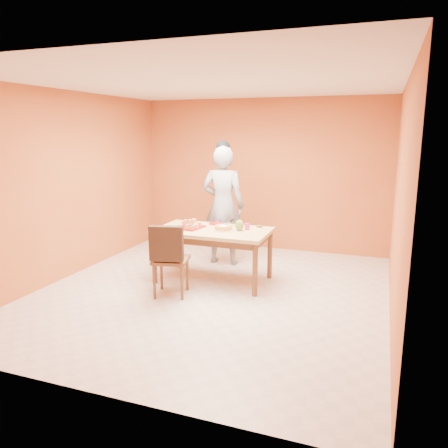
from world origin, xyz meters
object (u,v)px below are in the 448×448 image
(dining_table, at_px, (213,236))
(dining_chair, at_px, (170,258))
(sponge_cake, at_px, (223,228))
(egg_ornament, at_px, (240,225))
(magenta_glass, at_px, (247,226))
(checker_tin, at_px, (259,226))
(red_dinner_plate, at_px, (216,224))
(pastry_platter, at_px, (189,227))
(person, at_px, (223,206))

(dining_table, height_order, dining_chair, dining_chair)
(dining_table, distance_m, sponge_cake, 0.22)
(dining_chair, height_order, egg_ornament, dining_chair)
(dining_table, distance_m, dining_chair, 0.81)
(magenta_glass, bearing_deg, sponge_cake, -149.55)
(egg_ornament, xyz_separation_m, checker_tin, (0.20, 0.30, -0.06))
(red_dinner_plate, bearing_deg, magenta_glass, -20.80)
(dining_chair, xyz_separation_m, pastry_platter, (-0.05, 0.70, 0.27))
(red_dinner_plate, relative_size, sponge_cake, 0.95)
(person, relative_size, sponge_cake, 7.89)
(dining_chair, xyz_separation_m, red_dinner_plate, (0.23, 1.08, 0.26))
(person, xyz_separation_m, checker_tin, (0.75, -0.52, -0.18))
(dining_chair, xyz_separation_m, egg_ornament, (0.69, 0.78, 0.33))
(pastry_platter, distance_m, checker_tin, 1.02)
(pastry_platter, bearing_deg, magenta_glass, 12.02)
(checker_tin, bearing_deg, egg_ornament, -123.76)
(dining_chair, bearing_deg, magenta_glass, 34.81)
(dining_chair, distance_m, magenta_glass, 1.21)
(dining_chair, height_order, magenta_glass, dining_chair)
(pastry_platter, relative_size, checker_tin, 4.18)
(sponge_cake, distance_m, magenta_glass, 0.34)
(sponge_cake, bearing_deg, pastry_platter, -179.94)
(dining_table, height_order, checker_tin, checker_tin)
(dining_chair, distance_m, egg_ornament, 1.10)
(dining_chair, relative_size, magenta_glass, 10.69)
(magenta_glass, relative_size, checker_tin, 1.03)
(red_dinner_plate, xyz_separation_m, checker_tin, (0.67, 0.00, 0.01))
(person, relative_size, egg_ornament, 12.30)
(red_dinner_plate, bearing_deg, dining_table, -77.03)
(magenta_glass, bearing_deg, checker_tin, 59.46)
(red_dinner_plate, bearing_deg, sponge_cake, -57.03)
(pastry_platter, bearing_deg, sponge_cake, 0.06)
(magenta_glass, height_order, checker_tin, magenta_glass)
(egg_ornament, bearing_deg, checker_tin, 38.07)
(dining_table, height_order, person, person)
(pastry_platter, distance_m, red_dinner_plate, 0.47)
(checker_tin, bearing_deg, pastry_platter, -157.98)
(person, distance_m, red_dinner_plate, 0.55)
(red_dinner_plate, distance_m, checker_tin, 0.67)
(person, xyz_separation_m, pastry_platter, (-0.19, -0.90, -0.18))
(egg_ornament, bearing_deg, magenta_glass, 31.96)
(egg_ornament, bearing_deg, person, 105.54)
(person, xyz_separation_m, sponge_cake, (0.33, -0.90, -0.15))
(person, xyz_separation_m, red_dinner_plate, (0.08, -0.52, -0.19))
(sponge_cake, bearing_deg, red_dinner_plate, 122.97)
(red_dinner_plate, relative_size, magenta_glass, 2.52)
(person, bearing_deg, red_dinner_plate, 95.73)
(checker_tin, bearing_deg, person, 145.50)
(dining_chair, distance_m, red_dinner_plate, 1.14)
(pastry_platter, height_order, checker_tin, checker_tin)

